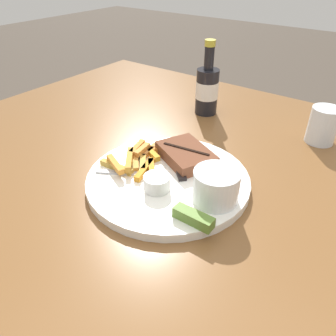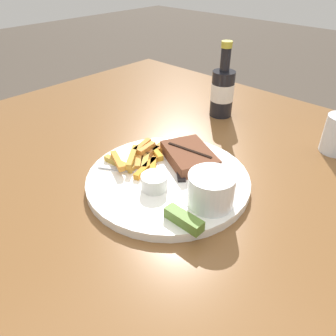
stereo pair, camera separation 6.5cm
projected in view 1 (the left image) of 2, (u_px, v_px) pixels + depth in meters
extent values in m
cube|color=brown|center=(168.00, 191.00, 0.68)|extent=(1.38, 1.22, 0.04)
cylinder|color=brown|center=(130.00, 150.00, 1.58)|extent=(0.06, 0.06, 0.74)
cylinder|color=white|center=(168.00, 181.00, 0.67)|extent=(0.33, 0.33, 0.01)
cylinder|color=white|center=(168.00, 177.00, 0.66)|extent=(0.33, 0.33, 0.00)
cube|color=brown|center=(186.00, 155.00, 0.71)|extent=(0.15, 0.13, 0.03)
cube|color=black|center=(186.00, 149.00, 0.70)|extent=(0.11, 0.02, 0.00)
cube|color=gold|center=(152.00, 154.00, 0.72)|extent=(0.05, 0.03, 0.01)
cube|color=#D08641|center=(149.00, 151.00, 0.73)|extent=(0.02, 0.06, 0.01)
cube|color=orange|center=(145.00, 169.00, 0.67)|extent=(0.03, 0.08, 0.01)
cube|color=orange|center=(115.00, 164.00, 0.67)|extent=(0.07, 0.04, 0.01)
cube|color=gold|center=(136.00, 160.00, 0.70)|extent=(0.06, 0.07, 0.01)
cube|color=#C08A33|center=(129.00, 159.00, 0.68)|extent=(0.06, 0.07, 0.01)
cube|color=orange|center=(152.00, 166.00, 0.68)|extent=(0.04, 0.05, 0.01)
cube|color=gold|center=(116.00, 167.00, 0.68)|extent=(0.08, 0.02, 0.01)
cube|color=#CB8232|center=(137.00, 148.00, 0.72)|extent=(0.03, 0.06, 0.01)
cube|color=gold|center=(143.00, 163.00, 0.69)|extent=(0.04, 0.05, 0.01)
cube|color=#DB8C3D|center=(142.00, 150.00, 0.72)|extent=(0.02, 0.05, 0.01)
cube|color=orange|center=(148.00, 150.00, 0.74)|extent=(0.06, 0.04, 0.01)
cylinder|color=white|center=(216.00, 186.00, 0.58)|extent=(0.08, 0.08, 0.06)
cylinder|color=beige|center=(217.00, 175.00, 0.57)|extent=(0.08, 0.08, 0.01)
cylinder|color=silver|center=(157.00, 183.00, 0.62)|extent=(0.05, 0.05, 0.03)
cylinder|color=#C67A4C|center=(157.00, 178.00, 0.61)|extent=(0.04, 0.04, 0.01)
cube|color=#567A2D|center=(193.00, 218.00, 0.55)|extent=(0.07, 0.02, 0.02)
cube|color=#B7B7BC|center=(120.00, 173.00, 0.67)|extent=(0.09, 0.06, 0.00)
cube|color=#B7B7BC|center=(153.00, 176.00, 0.66)|extent=(0.03, 0.02, 0.00)
cube|color=#B7B7BC|center=(153.00, 175.00, 0.66)|extent=(0.03, 0.02, 0.00)
cube|color=#B7B7BC|center=(153.00, 173.00, 0.67)|extent=(0.03, 0.02, 0.00)
cube|color=#B7B7BC|center=(172.00, 152.00, 0.74)|extent=(0.09, 0.09, 0.00)
cube|color=black|center=(180.00, 172.00, 0.67)|extent=(0.05, 0.05, 0.01)
cylinder|color=black|center=(207.00, 92.00, 0.93)|extent=(0.06, 0.06, 0.13)
cylinder|color=silver|center=(207.00, 90.00, 0.92)|extent=(0.06, 0.06, 0.05)
cylinder|color=black|center=(209.00, 58.00, 0.87)|extent=(0.03, 0.03, 0.06)
cylinder|color=gold|center=(210.00, 43.00, 0.85)|extent=(0.03, 0.03, 0.02)
cylinder|color=silver|center=(323.00, 125.00, 0.79)|extent=(0.07, 0.07, 0.09)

